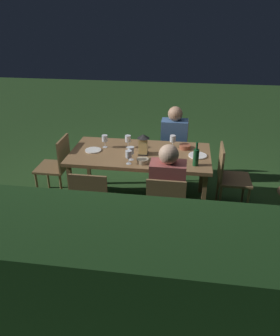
{
  "coord_description": "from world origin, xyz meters",
  "views": [
    {
      "loc": [
        -0.55,
        3.8,
        2.4
      ],
      "look_at": [
        0.0,
        0.0,
        0.51
      ],
      "focal_mm": 34.97,
      "sensor_mm": 36.0,
      "label": 1
    }
  ],
  "objects_px": {
    "wine_glass_a": "(131,151)",
    "wine_glass_b": "(128,139)",
    "chair_side_right_a": "(166,207)",
    "chair_head_far": "(57,164)",
    "wine_glass_c": "(129,155)",
    "chair_side_left_a": "(174,147)",
    "green_bottle_on_table": "(196,157)",
    "bowl_olives": "(143,161)",
    "wine_glass_e": "(173,139)",
    "plate_b": "(93,150)",
    "lantern_centerpiece": "(143,143)",
    "plate_a": "(198,155)",
    "person_in_blue": "(174,142)",
    "chair_side_right_b": "(93,201)",
    "person_in_rust": "(168,186)",
    "chair_head_near": "(229,175)",
    "dining_table": "(140,157)",
    "wine_glass_d": "(105,139)",
    "bowl_bread": "(185,147)"
  },
  "relations": [
    {
      "from": "wine_glass_a",
      "to": "wine_glass_b",
      "type": "height_order",
      "value": "same"
    },
    {
      "from": "chair_side_right_a",
      "to": "chair_head_far",
      "type": "relative_size",
      "value": 1.0
    },
    {
      "from": "wine_glass_c",
      "to": "chair_side_left_a",
      "type": "bearing_deg",
      "value": -112.19
    },
    {
      "from": "green_bottle_on_table",
      "to": "wine_glass_c",
      "type": "height_order",
      "value": "green_bottle_on_table"
    },
    {
      "from": "chair_head_far",
      "to": "bowl_olives",
      "type": "distance_m",
      "value": 1.28
    },
    {
      "from": "chair_side_left_a",
      "to": "bowl_olives",
      "type": "relative_size",
      "value": 6.14
    },
    {
      "from": "chair_head_far",
      "to": "wine_glass_e",
      "type": "height_order",
      "value": "wine_glass_e"
    },
    {
      "from": "wine_glass_a",
      "to": "chair_head_far",
      "type": "bearing_deg",
      "value": -12.17
    },
    {
      "from": "chair_side_left_a",
      "to": "chair_side_right_a",
      "type": "bearing_deg",
      "value": 90.0
    },
    {
      "from": "chair_side_left_a",
      "to": "plate_b",
      "type": "xyz_separation_m",
      "value": [
        1.01,
        0.87,
        0.25
      ]
    },
    {
      "from": "lantern_centerpiece",
      "to": "wine_glass_b",
      "type": "distance_m",
      "value": 0.3
    },
    {
      "from": "plate_a",
      "to": "plate_b",
      "type": "distance_m",
      "value": 1.34
    },
    {
      "from": "person_in_blue",
      "to": "chair_head_far",
      "type": "bearing_deg",
      "value": 22.99
    },
    {
      "from": "chair_side_right_b",
      "to": "chair_side_left_a",
      "type": "bearing_deg",
      "value": -115.3
    },
    {
      "from": "lantern_centerpiece",
      "to": "wine_glass_e",
      "type": "height_order",
      "value": "lantern_centerpiece"
    },
    {
      "from": "wine_glass_b",
      "to": "chair_head_far",
      "type": "bearing_deg",
      "value": 8.98
    },
    {
      "from": "person_in_blue",
      "to": "chair_side_right_b",
      "type": "xyz_separation_m",
      "value": [
        0.8,
        1.5,
        -0.15
      ]
    },
    {
      "from": "chair_side_right_a",
      "to": "person_in_rust",
      "type": "relative_size",
      "value": 0.76
    },
    {
      "from": "green_bottle_on_table",
      "to": "person_in_rust",
      "type": "bearing_deg",
      "value": 52.15
    },
    {
      "from": "wine_glass_b",
      "to": "chair_side_right_a",
      "type": "bearing_deg",
      "value": 120.23
    },
    {
      "from": "person_in_rust",
      "to": "chair_head_near",
      "type": "bearing_deg",
      "value": -138.48
    },
    {
      "from": "chair_head_far",
      "to": "dining_table",
      "type": "bearing_deg",
      "value": 180.0
    },
    {
      "from": "person_in_rust",
      "to": "wine_glass_d",
      "type": "distance_m",
      "value": 1.19
    },
    {
      "from": "chair_side_right_a",
      "to": "wine_glass_c",
      "type": "bearing_deg",
      "value": -46.11
    },
    {
      "from": "wine_glass_c",
      "to": "bowl_bread",
      "type": "xyz_separation_m",
      "value": [
        -0.65,
        -0.56,
        -0.09
      ]
    },
    {
      "from": "person_in_rust",
      "to": "bowl_olives",
      "type": "distance_m",
      "value": 0.5
    },
    {
      "from": "green_bottle_on_table",
      "to": "plate_b",
      "type": "relative_size",
      "value": 1.4
    },
    {
      "from": "chair_side_left_a",
      "to": "person_in_blue",
      "type": "relative_size",
      "value": 0.76
    },
    {
      "from": "chair_head_far",
      "to": "wine_glass_c",
      "type": "height_order",
      "value": "wine_glass_c"
    },
    {
      "from": "chair_head_near",
      "to": "wine_glass_d",
      "type": "bearing_deg",
      "value": -4.1
    },
    {
      "from": "chair_head_near",
      "to": "bowl_bread",
      "type": "relative_size",
      "value": 6.0
    },
    {
      "from": "chair_side_right_a",
      "to": "plate_a",
      "type": "bearing_deg",
      "value": -110.96
    },
    {
      "from": "chair_side_right_a",
      "to": "wine_glass_d",
      "type": "height_order",
      "value": "wine_glass_d"
    },
    {
      "from": "plate_a",
      "to": "bowl_bread",
      "type": "height_order",
      "value": "bowl_bread"
    },
    {
      "from": "lantern_centerpiece",
      "to": "wine_glass_a",
      "type": "distance_m",
      "value": 0.23
    },
    {
      "from": "dining_table",
      "to": "wine_glass_b",
      "type": "height_order",
      "value": "wine_glass_b"
    },
    {
      "from": "wine_glass_c",
      "to": "plate_a",
      "type": "relative_size",
      "value": 0.74
    },
    {
      "from": "chair_side_right_a",
      "to": "plate_b",
      "type": "height_order",
      "value": "chair_side_right_a"
    },
    {
      "from": "wine_glass_d",
      "to": "plate_a",
      "type": "bearing_deg",
      "value": 174.65
    },
    {
      "from": "chair_side_right_b",
      "to": "wine_glass_a",
      "type": "bearing_deg",
      "value": -117.63
    },
    {
      "from": "person_in_rust",
      "to": "chair_head_near",
      "type": "height_order",
      "value": "person_in_rust"
    },
    {
      "from": "chair_side_right_a",
      "to": "green_bottle_on_table",
      "type": "relative_size",
      "value": 3.0
    },
    {
      "from": "plate_b",
      "to": "chair_side_right_a",
      "type": "bearing_deg",
      "value": 140.77
    },
    {
      "from": "person_in_blue",
      "to": "wine_glass_e",
      "type": "distance_m",
      "value": 0.47
    },
    {
      "from": "green_bottle_on_table",
      "to": "wine_glass_d",
      "type": "height_order",
      "value": "green_bottle_on_table"
    },
    {
      "from": "chair_side_right_a",
      "to": "chair_side_right_b",
      "type": "xyz_separation_m",
      "value": [
        0.8,
        0.0,
        0.0
      ]
    },
    {
      "from": "chair_head_far",
      "to": "plate_a",
      "type": "height_order",
      "value": "chair_head_far"
    },
    {
      "from": "chair_head_near",
      "to": "wine_glass_a",
      "type": "bearing_deg",
      "value": 10.67
    },
    {
      "from": "lantern_centerpiece",
      "to": "plate_a",
      "type": "height_order",
      "value": "lantern_centerpiece"
    },
    {
      "from": "wine_glass_a",
      "to": "bowl_olives",
      "type": "distance_m",
      "value": 0.19
    }
  ]
}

